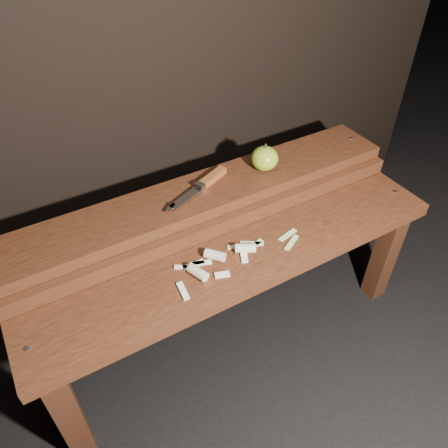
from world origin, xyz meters
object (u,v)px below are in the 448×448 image
bench_rear_tier (206,213)px  knife (206,182)px  bench_front_tier (246,275)px  apple (265,158)px

bench_rear_tier → knife: knife is taller
bench_front_tier → knife: (0.01, 0.25, 0.16)m
knife → bench_rear_tier: bearing=-124.2°
bench_front_tier → bench_rear_tier: bench_rear_tier is taller
bench_rear_tier → apple: size_ratio=14.02×
apple → knife: 0.19m
bench_front_tier → knife: knife is taller
knife → apple: bearing=-4.4°
bench_rear_tier → knife: size_ratio=5.05×
bench_rear_tier → apple: bearing=1.2°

